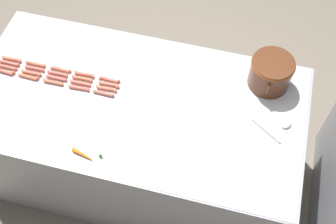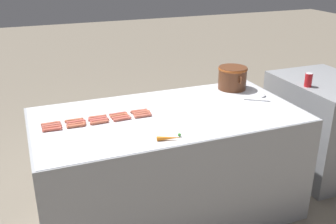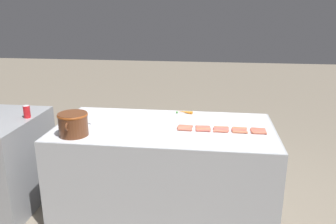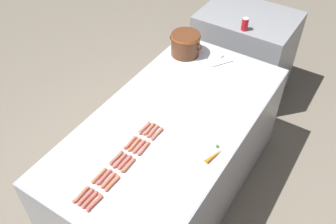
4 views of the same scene
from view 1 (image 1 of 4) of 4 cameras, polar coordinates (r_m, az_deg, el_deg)
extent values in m
plane|color=#756B5B|center=(3.46, -3.37, -7.07)|extent=(20.00, 20.00, 0.00)
cube|color=#9EA0A5|center=(3.06, -3.78, -3.39)|extent=(1.08, 2.09, 0.90)
cube|color=silver|center=(2.67, -4.32, 1.39)|extent=(1.06, 2.05, 0.00)
cylinder|color=#C46149|center=(3.03, -19.85, 6.55)|extent=(0.03, 0.12, 0.02)
sphere|color=#C46149|center=(3.06, -20.79, 6.77)|extent=(0.02, 0.02, 0.02)
sphere|color=#C46149|center=(3.00, -18.89, 6.33)|extent=(0.02, 0.02, 0.02)
cylinder|color=#C06848|center=(2.95, -17.00, 6.05)|extent=(0.03, 0.12, 0.02)
sphere|color=#C06848|center=(2.98, -18.03, 6.22)|extent=(0.02, 0.02, 0.02)
sphere|color=#C06848|center=(2.93, -15.96, 5.86)|extent=(0.02, 0.02, 0.02)
cylinder|color=#CB654E|center=(2.88, -13.91, 5.44)|extent=(0.03, 0.12, 0.02)
sphere|color=#CB654E|center=(2.90, -15.00, 5.61)|extent=(0.02, 0.02, 0.02)
sphere|color=#CB654E|center=(2.86, -12.81, 5.28)|extent=(0.02, 0.02, 0.02)
cylinder|color=#C2594A|center=(2.82, -10.94, 4.87)|extent=(0.03, 0.12, 0.02)
sphere|color=#C2594A|center=(2.85, -12.02, 5.15)|extent=(0.02, 0.02, 0.02)
sphere|color=#C2594A|center=(2.80, -9.84, 4.59)|extent=(0.02, 0.02, 0.02)
cylinder|color=#C1614D|center=(2.77, -7.73, 4.23)|extent=(0.03, 0.12, 0.02)
sphere|color=#C1614D|center=(2.79, -8.91, 4.39)|extent=(0.02, 0.02, 0.02)
sphere|color=#C1614D|center=(2.76, -6.54, 4.06)|extent=(0.02, 0.02, 0.02)
cylinder|color=#BF6051|center=(3.01, -20.10, 6.04)|extent=(0.03, 0.12, 0.02)
sphere|color=#BF6051|center=(3.04, -21.08, 6.21)|extent=(0.02, 0.02, 0.02)
sphere|color=#BF6051|center=(2.98, -19.10, 5.88)|extent=(0.02, 0.02, 0.02)
cylinder|color=#C7594D|center=(2.93, -17.12, 5.49)|extent=(0.03, 0.12, 0.02)
sphere|color=#C7594D|center=(2.96, -18.12, 5.73)|extent=(0.02, 0.02, 0.02)
sphere|color=#C7594D|center=(2.90, -16.10, 5.25)|extent=(0.02, 0.02, 0.02)
cylinder|color=#C55B50|center=(2.86, -14.32, 4.91)|extent=(0.03, 0.12, 0.02)
sphere|color=#C55B50|center=(2.89, -15.37, 5.14)|extent=(0.02, 0.02, 0.02)
sphere|color=#C55B50|center=(2.84, -13.24, 4.67)|extent=(0.02, 0.02, 0.02)
cylinder|color=#C16848|center=(2.81, -11.21, 4.33)|extent=(0.03, 0.12, 0.02)
sphere|color=#C16848|center=(2.83, -12.31, 4.60)|extent=(0.02, 0.02, 0.02)
sphere|color=#C16848|center=(2.78, -10.10, 4.07)|extent=(0.02, 0.02, 0.02)
cylinder|color=#C26750|center=(2.75, -7.79, 3.63)|extent=(0.03, 0.12, 0.02)
sphere|color=#C26750|center=(2.77, -8.93, 3.92)|extent=(0.02, 0.02, 0.02)
sphere|color=#C26750|center=(2.73, -6.64, 3.33)|extent=(0.02, 0.02, 0.02)
cylinder|color=#C05A47|center=(2.99, -20.37, 5.54)|extent=(0.03, 0.12, 0.02)
sphere|color=#C05A47|center=(2.97, -19.37, 5.37)|extent=(0.02, 0.02, 0.02)
cylinder|color=#C3634A|center=(2.91, -17.51, 4.92)|extent=(0.03, 0.12, 0.02)
sphere|color=#C3634A|center=(2.94, -18.52, 5.14)|extent=(0.02, 0.02, 0.02)
sphere|color=#C3634A|center=(2.89, -16.47, 4.68)|extent=(0.02, 0.02, 0.02)
cylinder|color=#C65C51|center=(2.84, -14.43, 4.34)|extent=(0.03, 0.12, 0.02)
sphere|color=#C65C51|center=(2.87, -15.52, 4.54)|extent=(0.02, 0.02, 0.02)
sphere|color=#C65C51|center=(2.82, -13.33, 4.13)|extent=(0.02, 0.02, 0.02)
cylinder|color=#C7604E|center=(2.79, -11.43, 3.73)|extent=(0.03, 0.12, 0.02)
sphere|color=#C7604E|center=(2.81, -12.54, 3.98)|extent=(0.02, 0.02, 0.02)
sphere|color=#C7604E|center=(2.77, -10.31, 3.47)|extent=(0.02, 0.02, 0.02)
cylinder|color=#C3664F|center=(2.73, -8.09, 3.05)|extent=(0.03, 0.12, 0.02)
sphere|color=#C3664F|center=(2.75, -9.23, 3.35)|extent=(0.02, 0.02, 0.02)
sphere|color=#C3664F|center=(2.71, -6.93, 2.75)|extent=(0.02, 0.02, 0.02)
cylinder|color=#CE5947|center=(2.98, -20.68, 5.04)|extent=(0.03, 0.12, 0.02)
sphere|color=#CE5947|center=(2.95, -19.65, 4.91)|extent=(0.02, 0.02, 0.02)
cylinder|color=#CC6748|center=(2.90, -17.83, 4.47)|extent=(0.03, 0.12, 0.02)
sphere|color=#CC6748|center=(2.93, -18.87, 4.64)|extent=(0.02, 0.02, 0.02)
sphere|color=#CC6748|center=(2.88, -16.76, 4.29)|extent=(0.02, 0.02, 0.02)
cylinder|color=#C56349|center=(2.83, -14.84, 3.86)|extent=(0.03, 0.12, 0.02)
sphere|color=#C56349|center=(2.86, -15.91, 4.10)|extent=(0.02, 0.02, 0.02)
sphere|color=#C56349|center=(2.81, -13.76, 3.61)|extent=(0.02, 0.02, 0.02)
cylinder|color=#CB5E4E|center=(2.76, -11.64, 3.10)|extent=(0.03, 0.12, 0.02)
sphere|color=#CB5E4E|center=(2.79, -12.74, 3.39)|extent=(0.02, 0.02, 0.02)
sphere|color=#CB5E4E|center=(2.74, -10.53, 2.79)|extent=(0.02, 0.02, 0.02)
cylinder|color=#C56450|center=(2.72, -8.45, 2.49)|extent=(0.03, 0.12, 0.02)
sphere|color=#C56450|center=(2.73, -9.63, 2.70)|extent=(0.02, 0.02, 0.02)
sphere|color=#C56450|center=(2.70, -7.25, 2.26)|extent=(0.02, 0.02, 0.02)
cylinder|color=#562D19|center=(2.74, 13.32, 5.03)|extent=(0.26, 0.26, 0.21)
torus|color=brown|center=(2.67, 13.69, 6.17)|extent=(0.27, 0.27, 0.03)
torus|color=#562D19|center=(2.81, 13.73, 7.27)|extent=(0.07, 0.02, 0.07)
torus|color=#562D19|center=(2.64, 13.07, 3.19)|extent=(0.07, 0.02, 0.07)
cylinder|color=#B7B7BC|center=(2.61, 12.75, -2.43)|extent=(0.13, 0.19, 0.01)
ellipsoid|color=#B7B7BC|center=(2.66, 15.28, -1.58)|extent=(0.09, 0.08, 0.02)
cone|color=orange|center=(2.50, -10.83, -5.66)|extent=(0.08, 0.17, 0.03)
sphere|color=#387F2D|center=(2.49, -8.89, -5.67)|extent=(0.02, 0.02, 0.02)
camera|label=2|loc=(2.25, -76.14, -32.37)|focal=41.52mm
camera|label=3|loc=(4.72, 2.63, 43.55)|focal=36.61mm
camera|label=4|loc=(2.28, -70.41, 15.98)|focal=39.21mm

